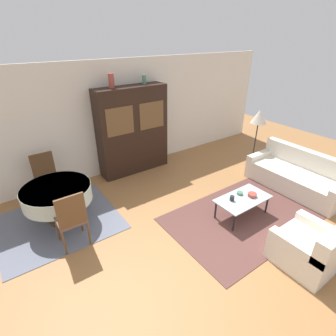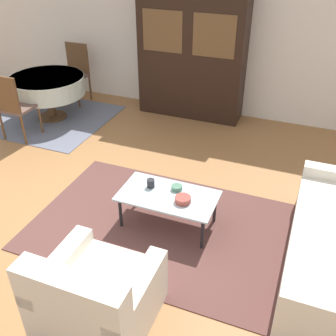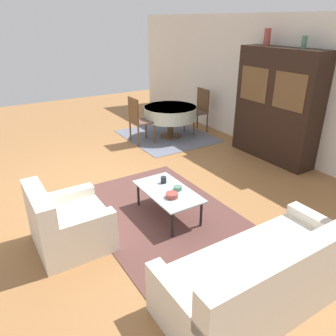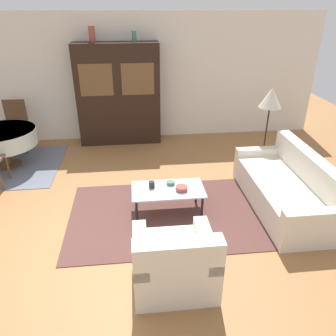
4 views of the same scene
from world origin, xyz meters
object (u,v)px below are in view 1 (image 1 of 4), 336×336
at_px(coffee_table, 243,200).
at_px(dining_chair_near, 71,217).
at_px(dining_chair_far, 46,175).
at_px(vase_tall, 111,81).
at_px(dining_table, 57,194).
at_px(armchair, 311,248).
at_px(cup, 232,198).
at_px(bowl_small, 240,193).
at_px(bowl, 252,195).
at_px(floor_lamp, 259,119).
at_px(vase_short, 144,80).
at_px(couch, 297,176).
at_px(display_cabinet, 133,131).

bearing_deg(coffee_table, dining_chair_near, 160.29).
height_order(dining_chair_far, vase_tall, vase_tall).
relative_size(dining_table, dining_chair_near, 1.18).
distance_m(armchair, vase_tall, 4.89).
relative_size(dining_chair_near, cup, 10.76).
xyz_separation_m(bowl_small, vase_tall, (-1.23, 2.80, 1.85)).
xyz_separation_m(dining_chair_near, bowl_small, (2.95, -0.91, -0.16)).
bearing_deg(coffee_table, bowl, -16.94).
distance_m(cup, bowl_small, 0.29).
relative_size(armchair, dining_chair_near, 0.86).
height_order(floor_lamp, vase_tall, vase_tall).
bearing_deg(armchair, vase_short, 93.65).
xyz_separation_m(couch, floor_lamp, (0.13, 1.34, 1.00)).
xyz_separation_m(coffee_table, dining_table, (-2.90, 1.88, 0.22)).
distance_m(vase_tall, vase_short, 0.82).
bearing_deg(bowl, display_cabinet, 107.36).
relative_size(floor_lamp, cup, 15.76).
bearing_deg(bowl, bowl_small, 126.54).
bearing_deg(dining_table, bowl_small, -30.68).
bearing_deg(couch, dining_chair_near, 77.34).
bearing_deg(floor_lamp, dining_chair_far, 163.84).
bearing_deg(vase_tall, display_cabinet, -0.12).
relative_size(display_cabinet, dining_table, 1.73).
bearing_deg(bowl_small, bowl, -53.46).
bearing_deg(couch, dining_table, 68.07).
xyz_separation_m(coffee_table, dining_chair_near, (-2.90, 1.04, 0.22)).
distance_m(armchair, bowl, 1.38).
bearing_deg(dining_table, coffee_table, -32.96).
xyz_separation_m(cup, bowl_small, (0.29, 0.06, -0.02)).
bearing_deg(coffee_table, display_cabinet, 104.23).
bearing_deg(coffee_table, vase_short, 96.97).
relative_size(couch, dining_chair_near, 2.01).
bearing_deg(armchair, dining_table, 130.64).
bearing_deg(display_cabinet, vase_tall, 179.88).
bearing_deg(dining_chair_far, couch, 149.87).
bearing_deg(cup, display_cabinet, 100.10).
bearing_deg(coffee_table, floor_lamp, 33.93).
xyz_separation_m(couch, coffee_table, (-1.83, 0.02, 0.07)).
height_order(armchair, bowl, armchair).
bearing_deg(vase_tall, dining_chair_near, -132.31).
height_order(couch, dining_chair_far, dining_chair_far).
distance_m(armchair, coffee_table, 1.41).
bearing_deg(bowl_small, cup, -168.52).
relative_size(display_cabinet, cup, 21.96).
xyz_separation_m(couch, bowl_small, (-1.77, 0.15, 0.13)).
xyz_separation_m(floor_lamp, vase_short, (-2.31, 1.61, 0.93)).
bearing_deg(armchair, coffee_table, 86.64).
xyz_separation_m(coffee_table, display_cabinet, (-0.74, 2.93, 0.69)).
bearing_deg(couch, floor_lamp, -5.44).
height_order(floor_lamp, bowl_small, floor_lamp).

